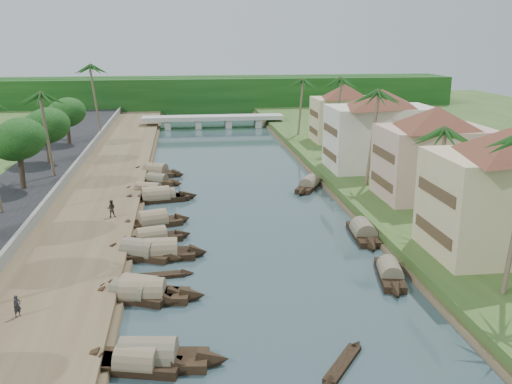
{
  "coord_description": "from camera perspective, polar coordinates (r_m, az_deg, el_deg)",
  "views": [
    {
      "loc": [
        -6.13,
        -41.84,
        17.98
      ],
      "look_at": [
        1.33,
        15.53,
        2.0
      ],
      "focal_mm": 40.0,
      "sensor_mm": 36.0,
      "label": 1
    }
  ],
  "objects": [
    {
      "name": "sampan_12",
      "position": [
        72.34,
        -9.86,
        1.15
      ],
      "size": [
        7.03,
        4.78,
        1.81
      ],
      "rotation": [
        0.0,
        0.0,
        -0.52
      ],
      "color": "black",
      "rests_on": "ground"
    },
    {
      "name": "retaining_wall",
      "position": [
        65.56,
        -19.54,
        -0.16
      ],
      "size": [
        0.4,
        180.0,
        1.1
      ],
      "primitive_type": "cube",
      "color": "gray",
      "rests_on": "left_bank"
    },
    {
      "name": "sampan_11",
      "position": [
        64.63,
        -9.99,
        -0.56
      ],
      "size": [
        9.11,
        3.34,
        2.52
      ],
      "rotation": [
        0.0,
        0.0,
        0.16
      ],
      "color": "black",
      "rests_on": "ground"
    },
    {
      "name": "treeline",
      "position": [
        142.66,
        -4.98,
        9.76
      ],
      "size": [
        120.0,
        14.0,
        8.0
      ],
      "color": "#10380F",
      "rests_on": "ground"
    },
    {
      "name": "sampan_1",
      "position": [
        33.6,
        -11.81,
        -16.44
      ],
      "size": [
        6.93,
        3.16,
        2.04
      ],
      "rotation": [
        0.0,
        0.0,
        -0.25
      ],
      "color": "black",
      "rests_on": "ground"
    },
    {
      "name": "canoe_1",
      "position": [
        44.86,
        -9.7,
        -8.28
      ],
      "size": [
        5.58,
        1.41,
        0.89
      ],
      "rotation": [
        0.0,
        0.0,
        0.09
      ],
      "color": "black",
      "rests_on": "ground"
    },
    {
      "name": "sampan_13",
      "position": [
        76.94,
        -10.02,
        2.01
      ],
      "size": [
        8.52,
        5.37,
        2.34
      ],
      "rotation": [
        0.0,
        0.0,
        -0.45
      ],
      "color": "black",
      "rests_on": "ground"
    },
    {
      "name": "tree_3",
      "position": [
        67.75,
        -22.68,
        4.81
      ],
      "size": [
        5.35,
        5.35,
        7.75
      ],
      "color": "#403124",
      "rests_on": "ground"
    },
    {
      "name": "right_bank",
      "position": [
        68.97,
        14.22,
        0.36
      ],
      "size": [
        16.0,
        180.0,
        1.2
      ],
      "primitive_type": "cube",
      "color": "#2F5120",
      "rests_on": "ground"
    },
    {
      "name": "sampan_2",
      "position": [
        41.35,
        -11.25,
        -10.0
      ],
      "size": [
        9.19,
        2.94,
        2.36
      ],
      "rotation": [
        0.0,
        0.0,
        -0.13
      ],
      "color": "black",
      "rests_on": "ground"
    },
    {
      "name": "sampan_15",
      "position": [
        53.45,
        10.68,
        -4.02
      ],
      "size": [
        2.41,
        8.7,
        2.29
      ],
      "rotation": [
        0.0,
        0.0,
        1.5
      ],
      "color": "black",
      "rests_on": "ground"
    },
    {
      "name": "tree_5",
      "position": [
        94.49,
        -18.41,
        7.48
      ],
      "size": [
        5.28,
        5.28,
        7.01
      ],
      "color": "#403124",
      "rests_on": "ground"
    },
    {
      "name": "sampan_0",
      "position": [
        33.94,
        -10.7,
        -16.01
      ],
      "size": [
        9.51,
        3.06,
        2.43
      ],
      "rotation": [
        0.0,
        0.0,
        -0.13
      ],
      "color": "black",
      "rests_on": "ground"
    },
    {
      "name": "sampan_14",
      "position": [
        45.15,
        13.24,
        -7.9
      ],
      "size": [
        3.08,
        8.23,
        1.99
      ],
      "rotation": [
        0.0,
        0.0,
        1.37
      ],
      "color": "black",
      "rests_on": "ground"
    },
    {
      "name": "sampan_4",
      "position": [
        42.13,
        -11.51,
        -9.53
      ],
      "size": [
        7.55,
        4.34,
        2.14
      ],
      "rotation": [
        0.0,
        0.0,
        -0.39
      ],
      "color": "black",
      "rests_on": "ground"
    },
    {
      "name": "sampan_8",
      "position": [
        56.36,
        -10.26,
        -2.97
      ],
      "size": [
        7.96,
        3.99,
        2.38
      ],
      "rotation": [
        0.0,
        0.0,
        0.29
      ],
      "color": "black",
      "rests_on": "ground"
    },
    {
      "name": "building_far",
      "position": [
        75.12,
        12.3,
        6.21
      ],
      "size": [
        15.59,
        15.59,
        10.2
      ],
      "color": "silver",
      "rests_on": "right_bank"
    },
    {
      "name": "palm_1",
      "position": [
        52.26,
        17.84,
        5.71
      ],
      "size": [
        3.2,
        3.2,
        10.36
      ],
      "color": "#6C5F48",
      "rests_on": "ground"
    },
    {
      "name": "bridge",
      "position": [
        115.15,
        -4.32,
        7.28
      ],
      "size": [
        28.0,
        4.0,
        2.4
      ],
      "color": "#AEADA3",
      "rests_on": "ground"
    },
    {
      "name": "sampan_5",
      "position": [
        48.47,
        -9.43,
        -6.01
      ],
      "size": [
        7.92,
        2.33,
        2.48
      ],
      "rotation": [
        0.0,
        0.0,
        -0.02
      ],
      "color": "black",
      "rests_on": "ground"
    },
    {
      "name": "sampan_6",
      "position": [
        48.83,
        -11.57,
        -5.96
      ],
      "size": [
        8.01,
        4.9,
        2.36
      ],
      "rotation": [
        0.0,
        0.0,
        -0.42
      ],
      "color": "black",
      "rests_on": "ground"
    },
    {
      "name": "canoe_0",
      "position": [
        33.83,
        8.67,
        -16.65
      ],
      "size": [
        4.04,
        5.13,
        0.77
      ],
      "rotation": [
        0.0,
        0.0,
        0.94
      ],
      "color": "black",
      "rests_on": "ground"
    },
    {
      "name": "person_near",
      "position": [
        39.51,
        -22.78,
        -10.47
      ],
      "size": [
        0.61,
        0.62,
        1.44
      ],
      "primitive_type": "imported",
      "rotation": [
        0.0,
        0.0,
        0.81
      ],
      "color": "#222329",
      "rests_on": "left_bank"
    },
    {
      "name": "building_near",
      "position": [
        48.5,
        24.06,
        0.24
      ],
      "size": [
        14.85,
        14.85,
        10.2
      ],
      "color": "tan",
      "rests_on": "right_bank"
    },
    {
      "name": "sampan_7",
      "position": [
        52.09,
        -10.41,
        -4.53
      ],
      "size": [
        7.69,
        3.48,
        2.04
      ],
      "rotation": [
        0.0,
        0.0,
        0.27
      ],
      "color": "black",
      "rests_on": "ground"
    },
    {
      "name": "sampan_9",
      "position": [
        64.57,
        -9.39,
        -0.56
      ],
      "size": [
        8.51,
        3.22,
        2.13
      ],
      "rotation": [
        0.0,
        0.0,
        0.2
      ],
      "color": "black",
      "rests_on": "ground"
    },
    {
      "name": "road",
      "position": [
        66.78,
        -23.09,
        -0.82
      ],
      "size": [
        8.0,
        180.0,
        1.4
      ],
      "primitive_type": "cube",
      "color": "black",
      "rests_on": "ground"
    },
    {
      "name": "sampan_10",
      "position": [
        67.23,
        -10.7,
        0.02
      ],
      "size": [
        8.12,
        4.28,
        2.21
      ],
      "rotation": [
        0.0,
        0.0,
        -0.34
      ],
      "color": "black",
      "rests_on": "ground"
    },
    {
      "name": "building_mid",
      "position": [
        62.77,
        17.38,
        3.86
      ],
      "size": [
        14.11,
        14.11,
        9.7
      ],
      "color": "tan",
      "rests_on": "right_bank"
    },
    {
      "name": "tree_6",
      "position": [
        77.79,
        15.57,
        6.24
      ],
      "size": [
        4.06,
        4.06,
        6.89
      ],
      "color": "#403124",
      "rests_on": "ground"
    },
    {
      "name": "palm_2",
      "position": [
        65.63,
        11.57,
        9.58
      ],
      "size": [
        3.2,
        3.2,
        12.23
      ],
      "color": "#6C5F48",
      "rests_on": "ground"
    },
    {
      "name": "palm_6",
      "position": [
        72.18,
        -20.34,
        9.02
      ],
      "size": [
        3.2,
        3.2,
        11.47
      ],
      "color": "#6C5F48",
      "rests_on": "ground"
    },
    {
      "name": "canoe_2",
      "position": [
        66.21,
        -10.04,
        -0.47
      ],
      "size": [
        6.03,
        1.27,
        0.87
      ],
      "rotation": [
        0.0,
        0.0,
        -0.07
      ],
      "color": "black",
      "rests_on": "ground"
    },
    {
      "name": "tree_4",
      "position": [
        80.79,
        -20.22,
        6.15
      ],
      "size": [
        5.51,
        5.51,
        7.18
      ],
      "color": "#403124",
      "rests_on": "ground"
    },
    {
      "name": "sampan_16",
      "position": [
        69.42,
        5.33,
        0.72
      ],
      "size": [
        5.54,
        8.47,
        2.14
      ],
      "rotation": [
        0.0,
        0.0,
        1.08
      ],
      "color": "black",
      "rests_on": "ground"
    },
    {
      "name": "palm_7",
      "position": [
        99.06,
        4.42,
        10.99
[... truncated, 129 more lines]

